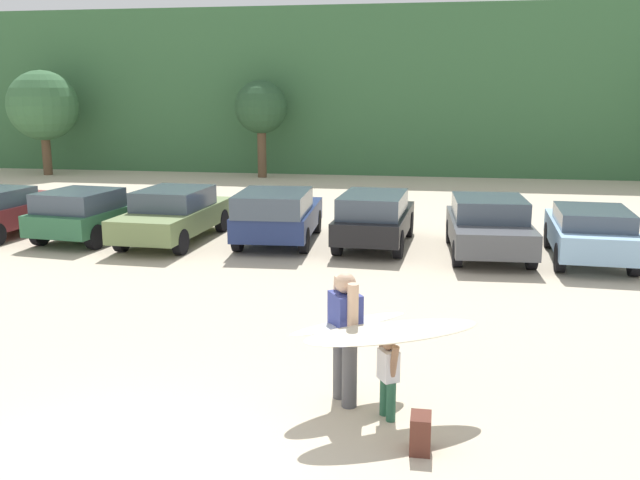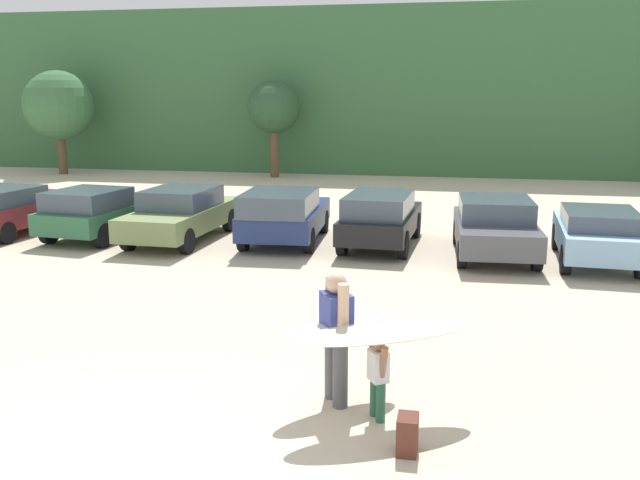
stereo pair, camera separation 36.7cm
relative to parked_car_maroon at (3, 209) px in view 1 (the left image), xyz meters
The scene contains 16 objects.
ground_plane 14.92m from the parked_car_maroon, 52.24° to the right, with size 120.00×120.00×0.00m, color beige.
hillside_ridge 24.20m from the parked_car_maroon, 67.63° to the left, with size 108.00×12.00×8.12m, color #38663D.
tree_right 15.62m from the parked_car_maroon, 116.17° to the left, with size 3.40×3.40×5.10m.
tree_center 15.36m from the parked_car_maroon, 74.61° to the left, with size 2.51×2.51×4.61m.
parked_car_maroon is the anchor object (origin of this frame).
parked_car_forest_green 2.85m from the parked_car_maroon, ahead, with size 2.34×4.12×1.44m.
parked_car_olive_green 5.26m from the parked_car_maroon, ahead, with size 2.01×4.70×1.47m.
parked_car_navy 8.16m from the parked_car_maroon, ahead, with size 2.16×4.23×1.52m.
parked_car_black 10.81m from the parked_car_maroon, ahead, with size 1.94×4.18×1.48m.
parked_car_dark_gray 13.75m from the parked_car_maroon, ahead, with size 2.09×4.20×1.46m.
parked_car_sky_blue 16.16m from the parked_car_maroon, ahead, with size 1.99×4.11×1.35m.
person_adult 14.76m from the parked_car_maroon, 39.97° to the right, with size 0.51×0.66×1.80m.
person_child 15.46m from the parked_car_maroon, 39.60° to the right, with size 0.34×0.48×1.09m.
surfboard_white 14.70m from the parked_car_maroon, 39.45° to the right, with size 1.70×1.57×0.14m.
surfboard_cream 15.49m from the parked_car_maroon, 39.38° to the right, with size 2.41×1.72×0.12m.
backpack_dropped 16.31m from the parked_car_maroon, 40.74° to the right, with size 0.24×0.34×0.45m.
Camera 1 is at (3.33, -6.39, 4.11)m, focal length 39.20 mm.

